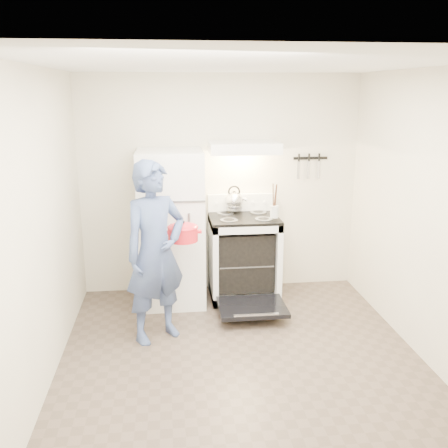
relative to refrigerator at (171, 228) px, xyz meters
The scene contains 15 objects.
floor 1.78m from the refrigerator, 68.20° to the right, with size 3.60×3.60×0.00m, color brown.
back_wall 0.79m from the refrigerator, 31.11° to the left, with size 3.20×0.02×2.50m, color beige.
refrigerator is the anchor object (origin of this frame).
stove_body 0.90m from the refrigerator, ahead, with size 0.76×0.65×0.92m, color white.
cooktop 0.81m from the refrigerator, ahead, with size 0.76×0.65×0.03m, color black.
backsplash 0.89m from the refrigerator, 20.94° to the left, with size 0.76×0.07×0.20m, color white.
oven_door 1.23m from the refrigerator, 35.13° to the right, with size 0.70×0.54×0.04m, color black.
oven_rack 0.91m from the refrigerator, ahead, with size 0.60×0.52×0.01m, color slate.
range_hood 1.19m from the refrigerator, ahead, with size 0.76×0.50×0.12m, color white.
knife_strip 1.81m from the refrigerator, 11.61° to the left, with size 0.40×0.02×0.03m, color black.
pizza_stone 0.94m from the refrigerator, ahead, with size 0.32×0.32×0.02m, color #977953.
tea_kettle 0.80m from the refrigerator, 17.19° to the left, with size 0.26×0.21×0.31m, color #BCBCC1, non-canonical shape.
utensil_jar 1.14m from the refrigerator, ahead, with size 0.09×0.09×0.13m, color silver.
person 0.88m from the refrigerator, 100.28° to the right, with size 0.63×0.41×1.72m, color navy.
dutch_oven 0.66m from the refrigerator, 80.63° to the right, with size 0.36×0.29×0.24m, color red, non-canonical shape.
Camera 1 is at (-0.61, -3.85, 2.31)m, focal length 40.00 mm.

